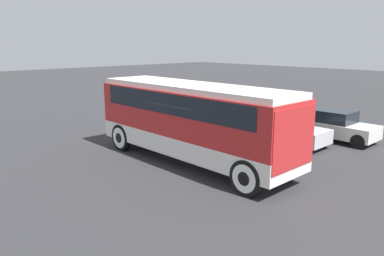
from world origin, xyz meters
TOP-DOWN VIEW (x-y plane):
  - ground_plane at (0.00, 0.00)m, footprint 120.00×120.00m
  - tour_bus at (0.10, 0.00)m, footprint 9.30×2.51m
  - parked_car_near at (0.70, 5.26)m, footprint 4.51×1.79m
  - parked_car_mid at (2.18, 7.71)m, footprint 4.09×1.79m

SIDE VIEW (x-z plane):
  - ground_plane at x=0.00m, z-range 0.00..0.00m
  - parked_car_near at x=0.70m, z-range -0.01..1.48m
  - parked_car_mid at x=2.18m, z-range -0.01..1.49m
  - tour_bus at x=0.10m, z-range 0.33..3.53m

